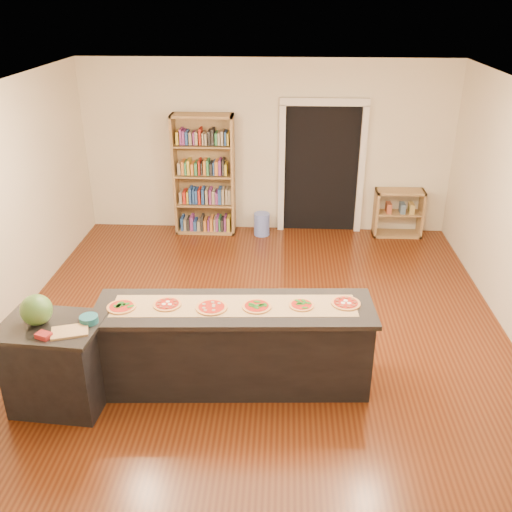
# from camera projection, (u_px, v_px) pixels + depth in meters

# --- Properties ---
(room) EXTENTS (6.00, 7.00, 2.80)m
(room) POSITION_uv_depth(u_px,v_px,m) (255.00, 230.00, 6.10)
(room) COLOR beige
(room) RESTS_ON ground
(doorway) EXTENTS (1.40, 0.09, 2.21)m
(doorway) POSITION_uv_depth(u_px,v_px,m) (322.00, 161.00, 9.27)
(doorway) COLOR black
(doorway) RESTS_ON room
(kitchen_island) EXTENTS (2.76, 0.75, 0.91)m
(kitchen_island) POSITION_uv_depth(u_px,v_px,m) (235.00, 345.00, 5.79)
(kitchen_island) COLOR black
(kitchen_island) RESTS_ON ground
(side_counter) EXTENTS (0.93, 0.68, 0.92)m
(side_counter) POSITION_uv_depth(u_px,v_px,m) (57.00, 365.00, 5.48)
(side_counter) COLOR black
(side_counter) RESTS_ON ground
(bookshelf) EXTENTS (0.99, 0.35, 1.97)m
(bookshelf) POSITION_uv_depth(u_px,v_px,m) (204.00, 175.00, 9.28)
(bookshelf) COLOR #A4804F
(bookshelf) RESTS_ON ground
(low_shelf) EXTENTS (0.78, 0.34, 0.78)m
(low_shelf) POSITION_uv_depth(u_px,v_px,m) (398.00, 213.00, 9.39)
(low_shelf) COLOR #A4804F
(low_shelf) RESTS_ON ground
(waste_bin) EXTENTS (0.26, 0.26, 0.38)m
(waste_bin) POSITION_uv_depth(u_px,v_px,m) (262.00, 224.00, 9.49)
(waste_bin) COLOR #6781E7
(waste_bin) RESTS_ON ground
(kraft_paper) EXTENTS (2.42, 0.57, 0.00)m
(kraft_paper) POSITION_uv_depth(u_px,v_px,m) (234.00, 306.00, 5.61)
(kraft_paper) COLOR tan
(kraft_paper) RESTS_ON kitchen_island
(watermelon) EXTENTS (0.29, 0.29, 0.29)m
(watermelon) POSITION_uv_depth(u_px,v_px,m) (36.00, 310.00, 5.24)
(watermelon) COLOR #144214
(watermelon) RESTS_ON side_counter
(cutting_board) EXTENTS (0.37, 0.30, 0.02)m
(cutting_board) POSITION_uv_depth(u_px,v_px,m) (70.00, 331.00, 5.16)
(cutting_board) COLOR tan
(cutting_board) RESTS_ON side_counter
(package_red) EXTENTS (0.15, 0.13, 0.05)m
(package_red) POSITION_uv_depth(u_px,v_px,m) (44.00, 335.00, 5.07)
(package_red) COLOR maroon
(package_red) RESTS_ON side_counter
(package_teal) EXTENTS (0.17, 0.17, 0.07)m
(package_teal) POSITION_uv_depth(u_px,v_px,m) (89.00, 319.00, 5.30)
(package_teal) COLOR #195966
(package_teal) RESTS_ON side_counter
(pizza_a) EXTENTS (0.30, 0.30, 0.02)m
(pizza_a) POSITION_uv_depth(u_px,v_px,m) (121.00, 307.00, 5.57)
(pizza_a) COLOR tan
(pizza_a) RESTS_ON kitchen_island
(pizza_b) EXTENTS (0.27, 0.27, 0.02)m
(pizza_b) POSITION_uv_depth(u_px,v_px,m) (167.00, 304.00, 5.61)
(pizza_b) COLOR tan
(pizza_b) RESTS_ON kitchen_island
(pizza_c) EXTENTS (0.30, 0.30, 0.02)m
(pizza_c) POSITION_uv_depth(u_px,v_px,m) (212.00, 307.00, 5.56)
(pizza_c) COLOR tan
(pizza_c) RESTS_ON kitchen_island
(pizza_d) EXTENTS (0.29, 0.29, 0.02)m
(pizza_d) POSITION_uv_depth(u_px,v_px,m) (257.00, 306.00, 5.58)
(pizza_d) COLOR tan
(pizza_d) RESTS_ON kitchen_island
(pizza_e) EXTENTS (0.25, 0.25, 0.02)m
(pizza_e) POSITION_uv_depth(u_px,v_px,m) (302.00, 305.00, 5.60)
(pizza_e) COLOR tan
(pizza_e) RESTS_ON kitchen_island
(pizza_f) EXTENTS (0.31, 0.31, 0.02)m
(pizza_f) POSITION_uv_depth(u_px,v_px,m) (346.00, 303.00, 5.63)
(pizza_f) COLOR tan
(pizza_f) RESTS_ON kitchen_island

